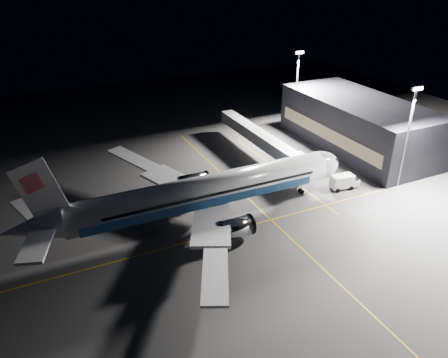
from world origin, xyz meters
name	(u,v)px	position (x,y,z in m)	size (l,w,h in m)	color
ground	(206,217)	(0.00, 0.00, 0.00)	(200.00, 200.00, 0.00)	#4C4C4F
guide_line_main	(255,205)	(10.00, 0.00, 0.01)	(0.25, 80.00, 0.01)	gold
guide_line_cross	(220,233)	(0.00, -6.00, 0.01)	(70.00, 0.25, 0.01)	gold
guide_line_side	(280,172)	(22.00, 10.00, 0.01)	(0.25, 40.00, 0.01)	gold
airliner	(200,193)	(-1.08, 0.00, 5.16)	(61.48, 54.22, 16.64)	silver
terminal	(358,124)	(45.98, 14.00, 6.00)	(18.12, 40.00, 12.00)	black
jet_bridge	(263,140)	(22.00, 18.06, 4.58)	(3.60, 34.40, 6.30)	#B2B2B7
floodlight_mast_north	(297,83)	(40.00, 31.99, 12.37)	(2.40, 0.68, 20.70)	#59595E
floodlight_mast_south	(409,129)	(40.00, -6.01, 12.37)	(2.40, 0.67, 20.70)	#59595E
service_truck	(344,181)	(29.40, -2.05, 1.61)	(6.11, 3.06, 3.01)	silver
baggage_tug	(187,185)	(0.85, 11.43, 0.73)	(2.57, 2.28, 1.58)	black
safety_cone_a	(219,200)	(4.44, 4.00, 0.28)	(0.37, 0.37, 0.55)	orange
safety_cone_b	(195,180)	(3.40, 14.00, 0.31)	(0.42, 0.42, 0.62)	orange
safety_cone_c	(192,207)	(-1.17, 4.00, 0.27)	(0.37, 0.37, 0.55)	orange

